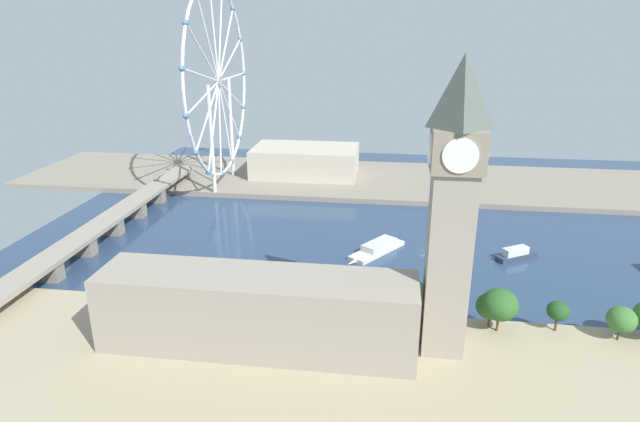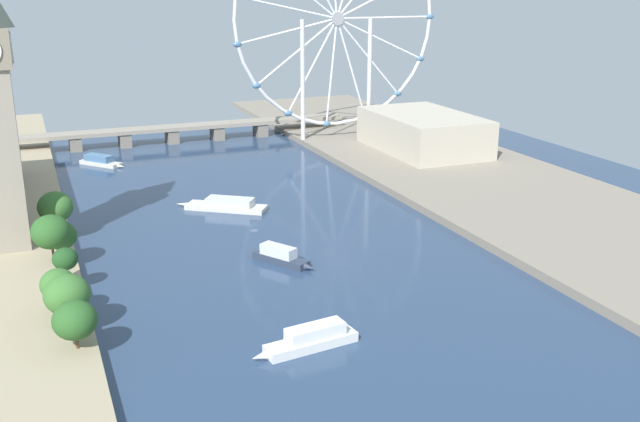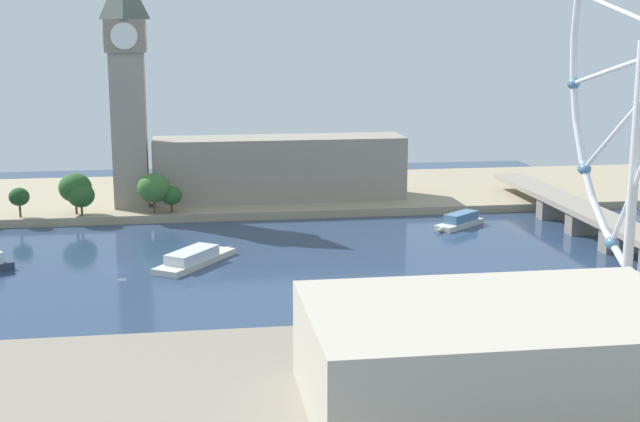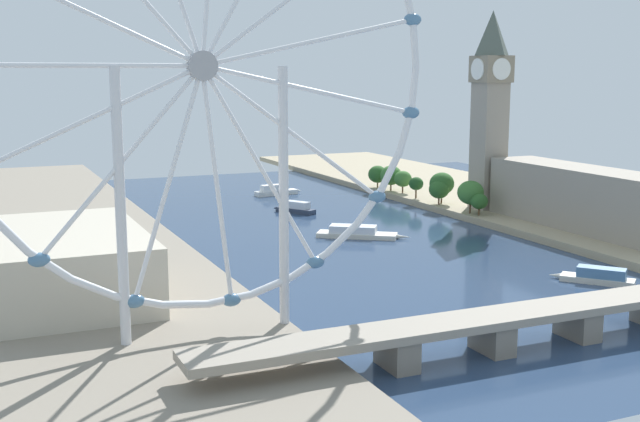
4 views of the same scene
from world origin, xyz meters
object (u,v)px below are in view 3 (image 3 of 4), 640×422
Objects in this scene: parliament_block at (280,168)px; tour_boat_1 at (460,221)px; clock_tower at (127,83)px; tour_boat_0 at (195,258)px; river_bridge at (620,231)px; riverside_hall at (501,357)px.

parliament_block is 76.73m from tour_boat_1.
tour_boat_0 is (78.27, 22.38, -47.37)m from clock_tower.
clock_tower is 131.50m from tour_boat_1.
tour_boat_0 is 100.90m from tour_boat_1.
parliament_block reaches higher than tour_boat_0.
tour_boat_0 is at bearing -91.97° from river_bridge.
river_bridge is (89.69, 97.67, -8.50)m from parliament_block.
river_bridge reaches higher than tour_boat_0.
clock_tower reaches higher than riverside_hall.
tour_boat_1 is (-42.44, -38.65, -4.61)m from river_bridge.
riverside_hall is (202.11, 18.04, -2.92)m from parliament_block.
riverside_hall is 160.51m from tour_boat_1.
riverside_hall is 137.88m from river_bridge.
riverside_hall is at bearing 5.10° from parliament_block.
parliament_block reaches higher than riverside_hall.
parliament_block is 0.49× the size of river_bridge.
parliament_block is 4.33× the size of tour_boat_1.
clock_tower is at bearing 50.93° from tour_boat_0.
parliament_block is 1.42× the size of riverside_hall.
parliament_block is 132.88m from river_bridge.
parliament_block reaches higher than river_bridge.
tour_boat_0 is at bearing 15.96° from clock_tower.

